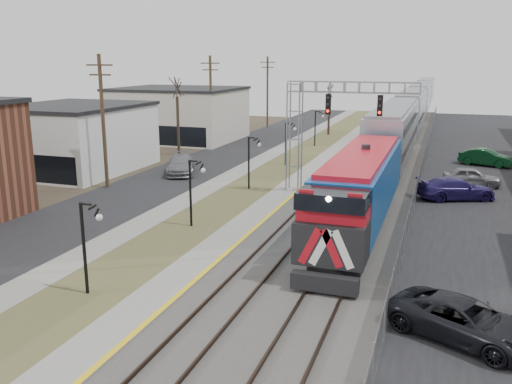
% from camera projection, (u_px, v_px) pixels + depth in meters
% --- Properties ---
extents(street_west, '(7.00, 120.00, 0.04)m').
position_uv_depth(street_west, '(198.00, 166.00, 49.91)').
color(street_west, black).
rests_on(street_west, ground).
extents(sidewalk, '(2.00, 120.00, 0.08)m').
position_uv_depth(sidewalk, '(244.00, 169.00, 48.48)').
color(sidewalk, gray).
rests_on(sidewalk, ground).
extents(grass_median, '(4.00, 120.00, 0.06)m').
position_uv_depth(grass_median, '(276.00, 171.00, 47.53)').
color(grass_median, '#4C4F2A').
rests_on(grass_median, ground).
extents(platform, '(2.00, 120.00, 0.24)m').
position_uv_depth(platform, '(309.00, 173.00, 46.56)').
color(platform, gray).
rests_on(platform, ground).
extents(ballast_bed, '(8.00, 120.00, 0.20)m').
position_uv_depth(ballast_bed, '(368.00, 177.00, 44.97)').
color(ballast_bed, '#595651').
rests_on(ballast_bed, ground).
extents(platform_edge, '(0.24, 120.00, 0.01)m').
position_uv_depth(platform_edge, '(319.00, 172.00, 46.25)').
color(platform_edge, gold).
rests_on(platform_edge, platform).
extents(track_near, '(1.58, 120.00, 0.15)m').
position_uv_depth(track_near, '(344.00, 173.00, 45.57)').
color(track_near, '#2D2119').
rests_on(track_near, ballast_bed).
extents(track_far, '(1.58, 120.00, 0.15)m').
position_uv_depth(track_far, '(386.00, 176.00, 44.46)').
color(track_far, '#2D2119').
rests_on(track_far, ballast_bed).
extents(train, '(3.00, 108.65, 5.33)m').
position_uv_depth(train, '(412.00, 110.00, 72.90)').
color(train, '#124A94').
rests_on(train, ground).
extents(signal_gantry, '(9.00, 1.07, 8.15)m').
position_uv_depth(signal_gantry, '(318.00, 118.00, 38.12)').
color(signal_gantry, gray).
rests_on(signal_gantry, ground).
extents(lampposts, '(0.14, 62.14, 4.00)m').
position_uv_depth(lampposts, '(193.00, 193.00, 31.72)').
color(lampposts, black).
rests_on(lampposts, ground).
extents(utility_poles, '(0.28, 80.28, 10.00)m').
position_uv_depth(utility_poles, '(103.00, 123.00, 40.50)').
color(utility_poles, '#4C3823').
rests_on(utility_poles, ground).
extents(fence, '(0.04, 120.00, 1.60)m').
position_uv_depth(fence, '(421.00, 172.00, 43.47)').
color(fence, gray).
rests_on(fence, ground).
extents(buildings_west, '(14.00, 67.00, 7.00)m').
position_uv_depth(buildings_west, '(28.00, 146.00, 42.31)').
color(buildings_west, beige).
rests_on(buildings_west, ground).
extents(bare_trees, '(12.30, 42.30, 5.95)m').
position_uv_depth(bare_trees, '(204.00, 131.00, 53.24)').
color(bare_trees, '#382D23').
rests_on(bare_trees, ground).
extents(car_lot_c, '(5.71, 4.33, 1.44)m').
position_uv_depth(car_lot_c, '(464.00, 321.00, 18.86)').
color(car_lot_c, black).
rests_on(car_lot_c, ground).
extents(car_lot_d, '(5.72, 4.07, 1.54)m').
position_uv_depth(car_lot_d, '(456.00, 189.00, 37.87)').
color(car_lot_d, '#211854').
rests_on(car_lot_d, ground).
extents(car_lot_e, '(4.40, 1.99, 1.47)m').
position_uv_depth(car_lot_e, '(472.00, 177.00, 41.84)').
color(car_lot_e, gray).
rests_on(car_lot_e, ground).
extents(car_lot_f, '(4.94, 2.90, 1.54)m').
position_uv_depth(car_lot_f, '(486.00, 158.00, 49.91)').
color(car_lot_f, '#0B381A').
rests_on(car_lot_f, ground).
extents(car_street_b, '(4.31, 5.96, 1.60)m').
position_uv_depth(car_street_b, '(181.00, 165.00, 46.45)').
color(car_street_b, slate).
rests_on(car_street_b, ground).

